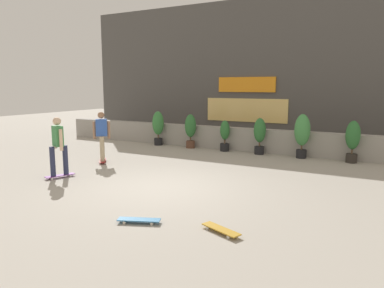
{
  "coord_description": "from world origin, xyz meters",
  "views": [
    {
      "loc": [
        4.95,
        -7.58,
        2.54
      ],
      "look_at": [
        0.0,
        1.5,
        0.9
      ],
      "focal_mm": 34.4,
      "sensor_mm": 36.0,
      "label": 1
    }
  ],
  "objects_px": {
    "skater_far_right": "(102,135)",
    "skateboard_near_camera": "(139,220)",
    "potted_plant_0": "(158,126)",
    "potted_plant_3": "(260,134)",
    "skateboard_aside": "(221,229)",
    "potted_plant_5": "(353,139)",
    "potted_plant_1": "(190,129)",
    "skater_foreground": "(58,144)",
    "potted_plant_2": "(225,135)",
    "potted_plant_4": "(302,132)"
  },
  "relations": [
    {
      "from": "skater_far_right",
      "to": "skateboard_aside",
      "type": "relative_size",
      "value": 2.07
    },
    {
      "from": "potted_plant_2",
      "to": "skater_far_right",
      "type": "height_order",
      "value": "skater_far_right"
    },
    {
      "from": "skater_foreground",
      "to": "skateboard_aside",
      "type": "distance_m",
      "value": 5.8
    },
    {
      "from": "potted_plant_1",
      "to": "potted_plant_3",
      "type": "distance_m",
      "value": 2.95
    },
    {
      "from": "potted_plant_5",
      "to": "skater_far_right",
      "type": "relative_size",
      "value": 0.83
    },
    {
      "from": "potted_plant_1",
      "to": "skater_far_right",
      "type": "bearing_deg",
      "value": -106.64
    },
    {
      "from": "potted_plant_3",
      "to": "skater_far_right",
      "type": "bearing_deg",
      "value": -136.23
    },
    {
      "from": "skater_foreground",
      "to": "skateboard_near_camera",
      "type": "distance_m",
      "value": 4.46
    },
    {
      "from": "potted_plant_3",
      "to": "potted_plant_2",
      "type": "bearing_deg",
      "value": 180.0
    },
    {
      "from": "potted_plant_1",
      "to": "skateboard_near_camera",
      "type": "height_order",
      "value": "potted_plant_1"
    },
    {
      "from": "potted_plant_1",
      "to": "skateboard_near_camera",
      "type": "distance_m",
      "value": 8.51
    },
    {
      "from": "potted_plant_3",
      "to": "skater_foreground",
      "type": "height_order",
      "value": "skater_foreground"
    },
    {
      "from": "potted_plant_3",
      "to": "skater_foreground",
      "type": "xyz_separation_m",
      "value": [
        -3.75,
        -6.12,
        0.17
      ]
    },
    {
      "from": "skater_far_right",
      "to": "skateboard_near_camera",
      "type": "relative_size",
      "value": 2.08
    },
    {
      "from": "potted_plant_2",
      "to": "skater_foreground",
      "type": "distance_m",
      "value": 6.56
    },
    {
      "from": "skater_far_right",
      "to": "skateboard_near_camera",
      "type": "distance_m",
      "value": 5.94
    },
    {
      "from": "potted_plant_3",
      "to": "skateboard_near_camera",
      "type": "relative_size",
      "value": 1.67
    },
    {
      "from": "potted_plant_0",
      "to": "skateboard_near_camera",
      "type": "distance_m",
      "value": 9.24
    },
    {
      "from": "potted_plant_3",
      "to": "potted_plant_4",
      "type": "xyz_separation_m",
      "value": [
        1.55,
        0.0,
        0.14
      ]
    },
    {
      "from": "potted_plant_0",
      "to": "skater_far_right",
      "type": "height_order",
      "value": "skater_far_right"
    },
    {
      "from": "potted_plant_5",
      "to": "potted_plant_3",
      "type": "bearing_deg",
      "value": 180.0
    },
    {
      "from": "skater_foreground",
      "to": "skateboard_aside",
      "type": "relative_size",
      "value": 2.07
    },
    {
      "from": "skateboard_near_camera",
      "to": "skateboard_aside",
      "type": "relative_size",
      "value": 1.0
    },
    {
      "from": "potted_plant_3",
      "to": "skateboard_aside",
      "type": "relative_size",
      "value": 1.67
    },
    {
      "from": "potted_plant_5",
      "to": "skater_far_right",
      "type": "distance_m",
      "value": 8.33
    },
    {
      "from": "potted_plant_3",
      "to": "potted_plant_5",
      "type": "distance_m",
      "value": 3.2
    },
    {
      "from": "potted_plant_2",
      "to": "skateboard_aside",
      "type": "xyz_separation_m",
      "value": [
        3.22,
        -7.54,
        -0.58
      ]
    },
    {
      "from": "potted_plant_3",
      "to": "skateboard_aside",
      "type": "bearing_deg",
      "value": -76.54
    },
    {
      "from": "potted_plant_5",
      "to": "skateboard_near_camera",
      "type": "relative_size",
      "value": 1.72
    },
    {
      "from": "potted_plant_5",
      "to": "potted_plant_1",
      "type": "bearing_deg",
      "value": 180.0
    },
    {
      "from": "potted_plant_3",
      "to": "skater_foreground",
      "type": "relative_size",
      "value": 0.8
    },
    {
      "from": "potted_plant_1",
      "to": "potted_plant_2",
      "type": "relative_size",
      "value": 1.15
    },
    {
      "from": "potted_plant_0",
      "to": "potted_plant_2",
      "type": "bearing_deg",
      "value": 0.0
    },
    {
      "from": "potted_plant_3",
      "to": "skateboard_aside",
      "type": "xyz_separation_m",
      "value": [
        1.8,
        -7.54,
        -0.71
      ]
    },
    {
      "from": "skater_far_right",
      "to": "skateboard_near_camera",
      "type": "height_order",
      "value": "skater_far_right"
    },
    {
      "from": "potted_plant_1",
      "to": "potted_plant_5",
      "type": "height_order",
      "value": "potted_plant_5"
    },
    {
      "from": "potted_plant_1",
      "to": "skateboard_near_camera",
      "type": "relative_size",
      "value": 1.71
    },
    {
      "from": "skateboard_aside",
      "to": "potted_plant_5",
      "type": "bearing_deg",
      "value": 79.54
    },
    {
      "from": "potted_plant_0",
      "to": "potted_plant_3",
      "type": "distance_m",
      "value": 4.54
    },
    {
      "from": "potted_plant_2",
      "to": "potted_plant_4",
      "type": "relative_size",
      "value": 0.77
    },
    {
      "from": "skateboard_aside",
      "to": "potted_plant_1",
      "type": "bearing_deg",
      "value": 122.24
    },
    {
      "from": "potted_plant_1",
      "to": "potted_plant_3",
      "type": "bearing_deg",
      "value": 0.0
    },
    {
      "from": "potted_plant_0",
      "to": "potted_plant_1",
      "type": "height_order",
      "value": "potted_plant_0"
    },
    {
      "from": "potted_plant_2",
      "to": "skateboard_aside",
      "type": "height_order",
      "value": "potted_plant_2"
    },
    {
      "from": "potted_plant_3",
      "to": "potted_plant_4",
      "type": "distance_m",
      "value": 1.55
    },
    {
      "from": "skater_far_right",
      "to": "skateboard_near_camera",
      "type": "xyz_separation_m",
      "value": [
        4.4,
        -3.89,
        -0.88
      ]
    },
    {
      "from": "potted_plant_1",
      "to": "skateboard_aside",
      "type": "height_order",
      "value": "potted_plant_1"
    },
    {
      "from": "potted_plant_2",
      "to": "skateboard_near_camera",
      "type": "relative_size",
      "value": 1.48
    },
    {
      "from": "potted_plant_0",
      "to": "skater_far_right",
      "type": "bearing_deg",
      "value": -84.11
    },
    {
      "from": "skater_far_right",
      "to": "potted_plant_5",
      "type": "bearing_deg",
      "value": 28.38
    }
  ]
}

